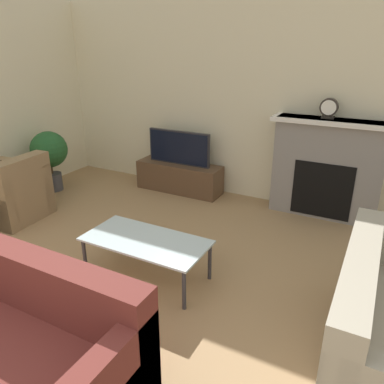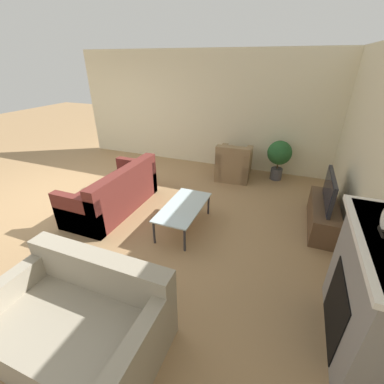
% 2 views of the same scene
% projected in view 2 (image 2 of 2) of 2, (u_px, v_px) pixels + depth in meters
% --- Properties ---
extents(ground_plane, '(20.00, 20.00, 0.00)m').
position_uv_depth(ground_plane, '(65.00, 198.00, 5.12)').
color(ground_plane, '#9E7A51').
extents(wall_back, '(8.79, 0.06, 2.70)m').
position_uv_depth(wall_back, '(380.00, 171.00, 2.88)').
color(wall_back, beige).
rests_on(wall_back, ground_plane).
extents(wall_left, '(0.06, 7.98, 2.70)m').
position_uv_depth(wall_left, '(227.00, 112.00, 6.11)').
color(wall_left, beige).
rests_on(wall_left, ground_plane).
extents(fireplace, '(1.41, 0.37, 1.24)m').
position_uv_depth(fireplace, '(362.00, 294.00, 2.23)').
color(fireplace, gray).
rests_on(fireplace, ground_plane).
extents(tv_stand, '(1.29, 0.39, 0.43)m').
position_uv_depth(tv_stand, '(323.00, 215.00, 4.16)').
color(tv_stand, brown).
rests_on(tv_stand, ground_plane).
extents(tv, '(0.97, 0.06, 0.49)m').
position_uv_depth(tv, '(329.00, 190.00, 3.96)').
color(tv, '#232328').
rests_on(tv, tv_stand).
extents(couch_sectional, '(1.81, 0.85, 0.82)m').
position_uv_depth(couch_sectional, '(114.00, 194.00, 4.64)').
color(couch_sectional, '#5B231E').
rests_on(couch_sectional, ground_plane).
extents(couch_loveseat, '(0.99, 1.57, 0.82)m').
position_uv_depth(couch_loveseat, '(81.00, 323.00, 2.39)').
color(couch_loveseat, '#9E937F').
rests_on(couch_loveseat, ground_plane).
extents(armchair_by_window, '(0.91, 0.80, 0.82)m').
position_uv_depth(armchair_by_window, '(234.00, 165.00, 5.90)').
color(armchair_by_window, '#8C704C').
rests_on(armchair_by_window, ground_plane).
extents(coffee_table, '(1.16, 0.57, 0.40)m').
position_uv_depth(coffee_table, '(183.00, 208.00, 4.08)').
color(coffee_table, '#333338').
rests_on(coffee_table, ground_plane).
extents(potted_plant, '(0.53, 0.53, 0.90)m').
position_uv_depth(potted_plant, '(279.00, 155.00, 5.68)').
color(potted_plant, '#47474C').
rests_on(potted_plant, ground_plane).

